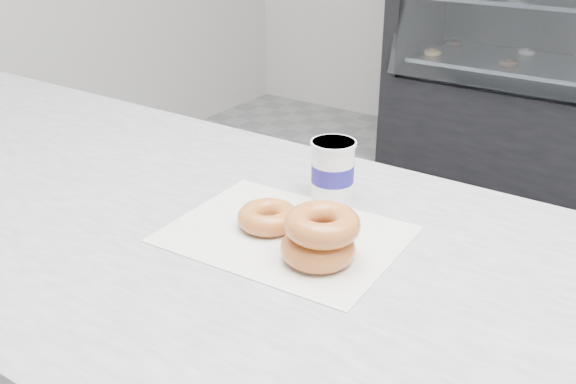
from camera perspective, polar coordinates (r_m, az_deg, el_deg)
name	(u,v)px	position (r m, az deg, el deg)	size (l,w,h in m)	color
wax_paper	(285,234)	(0.97, -0.25, -3.77)	(0.34, 0.26, 0.00)	silver
donut_single	(268,217)	(0.98, -1.78, -2.24)	(0.09, 0.09, 0.03)	orange
donut_stack	(320,236)	(0.88, 2.88, -3.95)	(0.12, 0.12, 0.07)	orange
coffee_cup	(333,169)	(1.06, 4.00, 2.01)	(0.09, 0.09, 0.10)	white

